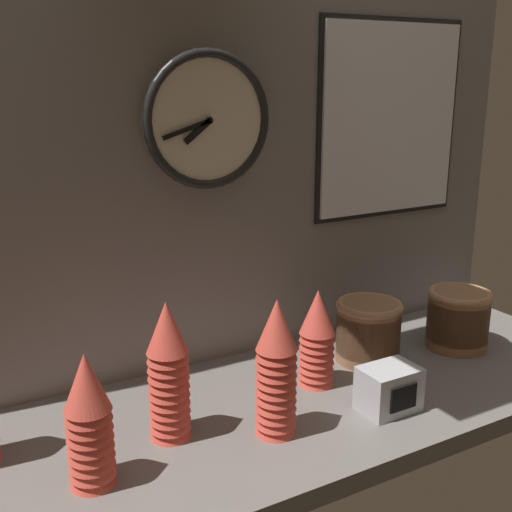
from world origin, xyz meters
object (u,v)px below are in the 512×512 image
object	(u,v)px
cup_stack_left	(89,420)
bowl_stack_far_right	(458,317)
wall_clock	(208,120)
menu_board	(390,120)
cup_stack_center_left	(168,371)
cup_stack_center	(276,368)
napkin_dispenser	(389,389)
cup_stack_center_right	(317,338)
bowl_stack_right	(368,330)

from	to	relation	value
cup_stack_left	bowl_stack_far_right	bearing A→B (deg)	6.31
cup_stack_left	wall_clock	bearing A→B (deg)	40.51
cup_stack_left	menu_board	world-z (taller)	menu_board
cup_stack_left	bowl_stack_far_right	size ratio (longest dim) A/B	1.51
cup_stack_center_left	wall_clock	bearing A→B (deg)	50.14
cup_stack_center_left	menu_board	xyz separation A→B (m)	(0.72, 0.26, 0.41)
wall_clock	menu_board	distance (m)	0.51
cup_stack_left	cup_stack_center	xyz separation A→B (m)	(0.35, -0.02, 0.02)
bowl_stack_far_right	menu_board	bearing A→B (deg)	104.28
cup_stack_left	bowl_stack_far_right	distance (m)	0.95
wall_clock	napkin_dispenser	xyz separation A→B (m)	(0.21, -0.37, -0.52)
cup_stack_center_right	cup_stack_center_left	distance (m)	0.36
menu_board	napkin_dispenser	xyz separation A→B (m)	(-0.30, -0.38, -0.50)
cup_stack_center_left	cup_stack_center_right	bearing A→B (deg)	6.40
bowl_stack_far_right	napkin_dispenser	bearing A→B (deg)	-156.11
cup_stack_left	cup_stack_center_right	world-z (taller)	cup_stack_left
wall_clock	cup_stack_center_left	bearing A→B (deg)	-129.86
wall_clock	cup_stack_left	bearing A→B (deg)	-139.49
cup_stack_center	cup_stack_center_right	bearing A→B (deg)	35.16
cup_stack_center_right	napkin_dispenser	bearing A→B (deg)	-69.01
cup_stack_center_right	bowl_stack_far_right	xyz separation A→B (m)	(0.42, -0.01, -0.03)
cup_stack_left	cup_stack_center	size ratio (longest dim) A/B	0.87
cup_stack_center	bowl_stack_far_right	bearing A→B (deg)	11.30
bowl_stack_right	wall_clock	size ratio (longest dim) A/B	0.53
bowl_stack_right	wall_clock	bearing A→B (deg)	152.69
cup_stack_left	bowl_stack_right	world-z (taller)	cup_stack_left
bowl_stack_far_right	wall_clock	size ratio (longest dim) A/B	0.53
cup_stack_center_right	napkin_dispenser	distance (m)	0.19
cup_stack_center	napkin_dispenser	size ratio (longest dim) A/B	2.31
wall_clock	bowl_stack_right	bearing A→B (deg)	-27.31
cup_stack_center	bowl_stack_right	world-z (taller)	cup_stack_center
cup_stack_center_left	menu_board	distance (m)	0.87
wall_clock	cup_stack_center	bearing A→B (deg)	-95.08
cup_stack_left	wall_clock	world-z (taller)	wall_clock
cup_stack_center_left	bowl_stack_far_right	xyz separation A→B (m)	(0.78, 0.03, -0.06)
cup_stack_center_left	napkin_dispenser	bearing A→B (deg)	-16.47
cup_stack_center_left	cup_stack_center	distance (m)	0.20
cup_stack_center	napkin_dispenser	distance (m)	0.26
cup_stack_center_left	bowl_stack_far_right	bearing A→B (deg)	2.44
wall_clock	menu_board	bearing A→B (deg)	0.99
cup_stack_center_right	napkin_dispenser	xyz separation A→B (m)	(0.06, -0.16, -0.06)
cup_stack_center_right	napkin_dispenser	size ratio (longest dim) A/B	1.87
cup_stack_center_left	napkin_dispenser	xyz separation A→B (m)	(0.42, -0.12, -0.09)
wall_clock	napkin_dispenser	distance (m)	0.67
cup_stack_left	cup_stack_center_left	world-z (taller)	cup_stack_center_left
cup_stack_center_left	cup_stack_center	xyz separation A→B (m)	(0.18, -0.09, 0.00)
cup_stack_center	wall_clock	xyz separation A→B (m)	(0.03, 0.34, 0.43)
cup_stack_left	bowl_stack_right	xyz separation A→B (m)	(0.70, 0.15, -0.04)
cup_stack_center_left	napkin_dispenser	world-z (taller)	cup_stack_center_left
cup_stack_center	bowl_stack_right	xyz separation A→B (m)	(0.36, 0.17, -0.06)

